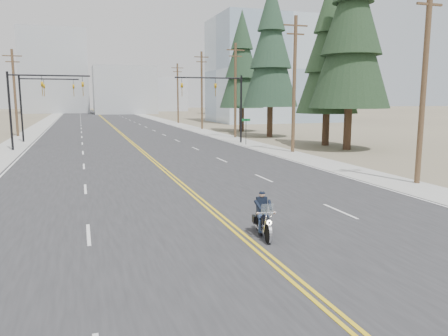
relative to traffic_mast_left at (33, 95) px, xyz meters
The scene contains 24 objects.
ground_plane 33.60m from the traffic_mast_left, 74.33° to the right, with size 400.00×400.00×0.00m, color #776D56.
road 39.36m from the traffic_mast_left, 76.71° to the left, with size 20.00×200.00×0.01m, color #303033.
sidewalk_left 38.40m from the traffic_mast_left, 93.80° to the left, with size 3.00×200.00×0.01m, color #A5A5A0.
sidewalk_right 43.45m from the traffic_mast_left, 61.68° to the left, with size 3.00×200.00×0.01m, color #A5A5A0.
traffic_mast_left is the anchor object (origin of this frame).
traffic_mast_right 17.95m from the traffic_mast_left, ahead, with size 7.10×0.26×7.00m.
traffic_mast_far 8.01m from the traffic_mast_left, 92.40° to the left, with size 6.10×0.26×7.00m.
street_sign 20.12m from the traffic_mast_left, ahead, with size 0.90×0.06×2.62m.
utility_pole_a 32.22m from the traffic_mast_left, 48.18° to the right, with size 2.20×0.30×11.00m.
utility_pole_b 23.31m from the traffic_mast_left, 22.74° to the right, with size 2.20×0.30×11.50m.
utility_pole_c 22.31m from the traffic_mast_left, 15.61° to the left, with size 2.20×0.30×11.00m.
utility_pole_d 30.06m from the traffic_mast_left, 44.36° to the left, with size 2.20×0.30×11.50m.
utility_pole_e 43.66m from the traffic_mast_left, 60.53° to the left, with size 2.20×0.30×11.00m.
utility_pole_left 16.39m from the traffic_mast_left, 102.42° to the left, with size 2.20×0.30×10.50m.
glass_building 56.11m from the traffic_mast_left, 42.84° to the left, with size 24.00×16.00×20.00m, color #9EB5CC.
haze_bldg_b 94.56m from the traffic_mast_left, 79.66° to the left, with size 18.00×14.00×14.00m, color #ADB2B7.
haze_bldg_c 92.19m from the traffic_mast_left, 57.88° to the left, with size 16.00×12.00×18.00m, color #B7BCC6.
haze_bldg_d 108.34m from the traffic_mast_left, 91.60° to the left, with size 20.00×15.00×26.00m, color #ADB2B7.
haze_bldg_e 122.80m from the traffic_mast_left, 73.94° to the left, with size 14.00×14.00×12.00m, color #B7BCC6.
motorcyclist 31.81m from the traffic_mast_left, 72.19° to the right, with size 0.84×1.95×1.53m, color black, non-canonical shape.
conifer_near 29.06m from the traffic_mast_left, 18.33° to the right, with size 7.16×7.16×18.94m.
conifer_mid 27.90m from the traffic_mast_left, 10.58° to the right, with size 6.01×6.01×16.01m.
conifer_tall 26.90m from the traffic_mast_left, 12.00° to the left, with size 6.60×6.60×18.33m.
conifer_far 29.96m from the traffic_mast_left, 30.17° to the left, with size 6.21×6.21×16.64m.
Camera 1 is at (-5.07, -11.22, 4.67)m, focal length 35.00 mm.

